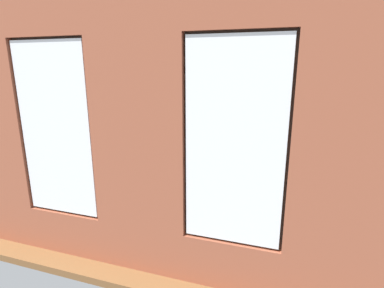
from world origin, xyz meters
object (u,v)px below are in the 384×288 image
object	(u,v)px
couch_left	(321,201)
media_console	(76,175)
coffee_table	(194,178)
potted_plant_between_couches	(219,198)
table_plant_small	(194,170)
papasan_chair	(190,150)
potted_plant_foreground_right	(138,133)
cup_ceramic	(171,173)
tv_flatscreen	(73,148)
remote_silver	(197,177)
remote_gray	(187,172)
couch_by_window	(132,215)
potted_plant_corner_near_left	(322,145)
potted_plant_corner_far_left	(348,231)
potted_plant_near_tv	(60,166)

from	to	relation	value
couch_left	media_console	xyz separation A→B (m)	(4.84, 0.08, -0.07)
coffee_table	potted_plant_between_couches	distance (m)	1.84
table_plant_small	papasan_chair	world-z (taller)	papasan_chair
coffee_table	table_plant_small	xyz separation A→B (m)	(-0.00, 0.00, 0.15)
papasan_chair	potted_plant_foreground_right	bearing A→B (deg)	-10.08
cup_ceramic	tv_flatscreen	size ratio (longest dim) A/B	0.08
remote_silver	remote_gray	size ratio (longest dim) A/B	1.00
remote_silver	media_console	xyz separation A→B (m)	(2.65, 0.21, -0.19)
couch_by_window	media_console	xyz separation A→B (m)	(2.09, -1.30, -0.07)
tv_flatscreen	potted_plant_corner_near_left	xyz separation A→B (m)	(-4.98, -2.31, -0.10)
potted_plant_corner_near_left	potted_plant_foreground_right	world-z (taller)	potted_plant_foreground_right
cup_ceramic	papasan_chair	size ratio (longest dim) A/B	0.07
potted_plant_foreground_right	potted_plant_corner_far_left	bearing A→B (deg)	141.74
coffee_table	potted_plant_corner_near_left	distance (m)	3.17
remote_silver	potted_plant_between_couches	bearing A→B (deg)	-66.74
couch_left	potted_plant_corner_far_left	bearing A→B (deg)	6.09
table_plant_small	remote_gray	bearing A→B (deg)	-29.79
media_console	tv_flatscreen	bearing A→B (deg)	-90.00
couch_by_window	media_console	size ratio (longest dim) A/B	1.62
papasan_chair	potted_plant_near_tv	distance (m)	3.29
potted_plant_foreground_right	potted_plant_near_tv	bearing A→B (deg)	94.14
potted_plant_between_couches	potted_plant_near_tv	xyz separation A→B (m)	(2.87, -0.27, 0.06)
remote_silver	papasan_chair	distance (m)	1.94
cup_ceramic	potted_plant_corner_far_left	size ratio (longest dim) A/B	0.06
media_console	tv_flatscreen	world-z (taller)	tv_flatscreen
potted_plant_corner_far_left	potted_plant_near_tv	distance (m)	4.46
coffee_table	potted_plant_foreground_right	size ratio (longest dim) A/B	1.12
couch_by_window	table_plant_small	world-z (taller)	couch_by_window
remote_silver	media_console	world-z (taller)	media_console
potted_plant_corner_near_left	table_plant_small	bearing A→B (deg)	39.15
papasan_chair	potted_plant_corner_near_left	xyz separation A→B (m)	(-3.09, -0.32, 0.31)
remote_silver	media_console	size ratio (longest dim) A/B	0.16
couch_by_window	potted_plant_foreground_right	xyz separation A→B (m)	(1.79, -3.58, 0.39)
couch_by_window	potted_plant_between_couches	bearing A→B (deg)	-177.80
potted_plant_foreground_right	media_console	bearing A→B (deg)	82.56
coffee_table	remote_gray	bearing A→B (deg)	-29.79
cup_ceramic	remote_gray	size ratio (longest dim) A/B	0.49
potted_plant_near_tv	potted_plant_corner_far_left	bearing A→B (deg)	174.54
potted_plant_corner_near_left	potted_plant_near_tv	xyz separation A→B (m)	(4.45, 3.30, 0.07)
remote_gray	potted_plant_foreground_right	xyz separation A→B (m)	(2.07, -1.85, 0.27)
tv_flatscreen	coffee_table	bearing A→B (deg)	-172.68
papasan_chair	remote_gray	bearing A→B (deg)	106.79
tv_flatscreen	potted_plant_near_tv	size ratio (longest dim) A/B	0.69
remote_gray	potted_plant_foreground_right	bearing A→B (deg)	163.41
potted_plant_corner_near_left	remote_gray	bearing A→B (deg)	35.72
couch_by_window	couch_left	size ratio (longest dim) A/B	1.01
remote_gray	potted_plant_between_couches	world-z (taller)	potted_plant_between_couches
media_console	couch_by_window	bearing A→B (deg)	148.10
couch_by_window	potted_plant_corner_far_left	bearing A→B (deg)	177.88
coffee_table	cup_ceramic	distance (m)	0.46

